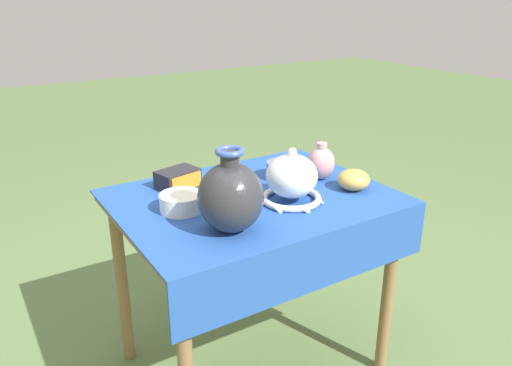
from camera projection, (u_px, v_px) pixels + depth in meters
The scene contains 9 objects.
ground_plane at pixel (253, 362), 1.96m from camera, with size 14.00×14.00×0.00m, color #567042.
display_table at pixel (254, 220), 1.72m from camera, with size 0.92×0.70×0.71m.
vase_tall_bulbous at pixel (231, 196), 1.42m from camera, with size 0.19×0.19×0.25m.
vase_dome_bell at pixel (292, 180), 1.63m from camera, with size 0.21×0.22×0.19m.
mosaic_tile_box at pixel (178, 179), 1.76m from camera, with size 0.16×0.13×0.07m.
jar_round_rose at pixel (321, 163), 1.84m from camera, with size 0.10×0.10×0.14m.
bowl_shallow_ochre at pixel (354, 180), 1.74m from camera, with size 0.11×0.11×0.07m, color gold.
pot_squat_ivory at pixel (181, 202), 1.58m from camera, with size 0.14×0.14×0.06m, color white.
pot_squat_slate at pixel (283, 170), 1.85m from camera, with size 0.12×0.12×0.06m, color slate.
Camera 1 is at (-0.82, -1.34, 1.36)m, focal length 35.00 mm.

